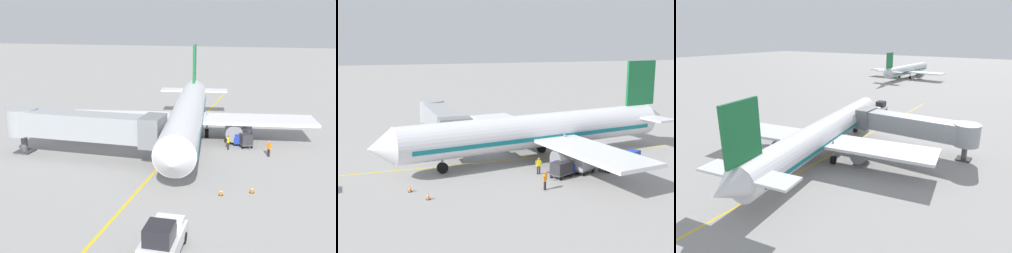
% 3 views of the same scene
% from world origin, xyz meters
% --- Properties ---
extents(ground_plane, '(400.00, 400.00, 0.00)m').
position_xyz_m(ground_plane, '(0.00, 0.00, 0.00)').
color(ground_plane, gray).
extents(gate_lead_in_line, '(0.24, 80.00, 0.01)m').
position_xyz_m(gate_lead_in_line, '(0.00, 0.00, 0.00)').
color(gate_lead_in_line, gold).
rests_on(gate_lead_in_line, ground).
extents(parked_airliner, '(30.45, 37.26, 10.63)m').
position_xyz_m(parked_airliner, '(-0.57, 1.05, 3.19)').
color(parked_airliner, silver).
rests_on(parked_airliner, ground).
extents(jet_bridge, '(17.52, 3.50, 4.98)m').
position_xyz_m(jet_bridge, '(8.52, 10.34, 3.46)').
color(jet_bridge, '#93999E').
rests_on(jet_bridge, ground).
extents(pushback_tractor, '(2.35, 4.47, 2.40)m').
position_xyz_m(pushback_tractor, '(-4.85, 26.03, 1.10)').
color(pushback_tractor, silver).
rests_on(pushback_tractor, ground).
extents(baggage_tug_lead, '(1.61, 2.65, 1.62)m').
position_xyz_m(baggage_tug_lead, '(-6.71, 0.80, 0.71)').
color(baggage_tug_lead, '#1E339E').
rests_on(baggage_tug_lead, ground).
extents(baggage_cart_front, '(2.14, 2.91, 1.58)m').
position_xyz_m(baggage_cart_front, '(-7.47, 1.70, 0.95)').
color(baggage_cart_front, '#4C4C51').
rests_on(baggage_cart_front, ground).
extents(baggage_cart_second_in_train, '(2.14, 2.91, 1.58)m').
position_xyz_m(baggage_cart_second_in_train, '(-6.97, -1.02, 0.95)').
color(baggage_cart_second_in_train, '#4C4C51').
rests_on(baggage_cart_second_in_train, ground).
extents(baggage_cart_third_in_train, '(2.14, 2.91, 1.58)m').
position_xyz_m(baggage_cart_third_in_train, '(-6.89, -3.96, 0.95)').
color(baggage_cart_third_in_train, '#4C4C51').
rests_on(baggage_cart_third_in_train, ground).
extents(baggage_cart_tail_end, '(2.14, 2.91, 1.58)m').
position_xyz_m(baggage_cart_tail_end, '(-6.07, -7.08, 0.95)').
color(baggage_cart_tail_end, '#4C4C51').
rests_on(baggage_cart_tail_end, ground).
extents(ground_crew_wing_walker, '(0.30, 0.73, 1.69)m').
position_xyz_m(ground_crew_wing_walker, '(-5.82, 3.39, 0.95)').
color(ground_crew_wing_walker, '#232328').
rests_on(ground_crew_wing_walker, ground).
extents(ground_crew_loader, '(0.58, 0.57, 1.69)m').
position_xyz_m(ground_crew_loader, '(-10.28, 4.68, 0.95)').
color(ground_crew_loader, '#232328').
rests_on(ground_crew_loader, ground).
extents(safety_cone_nose_left, '(0.36, 0.36, 0.59)m').
position_xyz_m(safety_cone_nose_left, '(-6.94, 16.12, 0.29)').
color(safety_cone_nose_left, black).
rests_on(safety_cone_nose_left, ground).
extents(safety_cone_nose_right, '(0.36, 0.36, 0.59)m').
position_xyz_m(safety_cone_nose_right, '(-9.36, 14.91, 0.29)').
color(safety_cone_nose_right, black).
rests_on(safety_cone_nose_right, ground).
extents(distant_taxiing_airliner, '(28.75, 35.47, 10.10)m').
position_xyz_m(distant_taxiing_airliner, '(-20.65, 80.21, 3.03)').
color(distant_taxiing_airliner, silver).
rests_on(distant_taxiing_airliner, ground).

